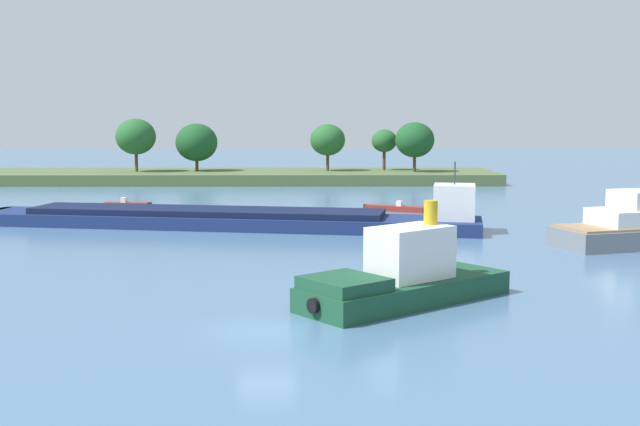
% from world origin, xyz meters
% --- Properties ---
extents(ground_plane, '(400.00, 400.00, 0.00)m').
position_xyz_m(ground_plane, '(0.00, 0.00, 0.00)').
color(ground_plane, '#476B8E').
extents(treeline_island, '(88.44, 16.08, 8.92)m').
position_xyz_m(treeline_island, '(-15.12, 80.52, 2.04)').
color(treeline_island, '#4C6038').
rests_on(treeline_island, ground).
extents(fishing_skiff, '(4.89, 1.83, 1.01)m').
position_xyz_m(fishing_skiff, '(-16.90, 47.94, 0.28)').
color(fishing_skiff, maroon).
rests_on(fishing_skiff, ground).
extents(small_motorboat, '(5.95, 3.56, 1.03)m').
position_xyz_m(small_motorboat, '(9.93, 44.40, 0.28)').
color(small_motorboat, maroon).
rests_on(small_motorboat, ground).
extents(cargo_barge, '(42.79, 13.41, 5.64)m').
position_xyz_m(cargo_barge, '(-4.57, 32.88, 0.83)').
color(cargo_barge, navy).
rests_on(cargo_barge, ground).
extents(tugboat, '(11.34, 10.15, 4.97)m').
position_xyz_m(tugboat, '(6.39, 5.18, 1.26)').
color(tugboat, '#19472D').
rests_on(tugboat, ground).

